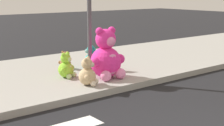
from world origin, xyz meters
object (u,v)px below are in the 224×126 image
at_px(plush_tan, 88,74).
at_px(sign_pole, 89,6).
at_px(plush_brown, 65,62).
at_px(plush_pink_large, 107,58).
at_px(plush_lime, 67,67).
at_px(plush_red, 107,61).
at_px(plush_teal, 91,59).

bearing_deg(plush_tan, sign_pole, 53.48).
relative_size(sign_pole, plush_brown, 6.58).
height_order(plush_pink_large, plush_tan, plush_pink_large).
xyz_separation_m(plush_pink_large, plush_tan, (-0.72, -0.27, -0.24)).
distance_m(plush_lime, plush_red, 1.25).
bearing_deg(plush_tan, plush_lime, 92.55).
xyz_separation_m(plush_tan, plush_red, (1.21, 0.88, -0.02)).
bearing_deg(plush_red, plush_pink_large, -128.45).
xyz_separation_m(plush_pink_large, plush_brown, (-0.32, 1.46, -0.30)).
relative_size(plush_teal, plush_tan, 1.01).
xyz_separation_m(sign_pole, plush_lime, (-0.67, 0.02, -1.45)).
xyz_separation_m(plush_lime, plush_tan, (0.04, -0.88, 0.01)).
bearing_deg(plush_red, sign_pole, -177.38).
bearing_deg(plush_tan, plush_red, 36.16).
bearing_deg(sign_pole, plush_tan, -126.52).
bearing_deg(plush_teal, sign_pole, -125.22).
bearing_deg(plush_pink_large, plush_teal, 75.85).
xyz_separation_m(plush_teal, plush_lime, (-1.04, -0.50, -0.01)).
xyz_separation_m(plush_teal, plush_tan, (-1.00, -1.38, -0.00)).
relative_size(sign_pole, plush_pink_large, 2.59).
xyz_separation_m(plush_lime, plush_red, (1.25, 0.00, -0.01)).
distance_m(sign_pole, plush_red, 1.57).
relative_size(plush_brown, plush_red, 0.82).
height_order(plush_teal, plush_lime, plush_teal).
height_order(plush_pink_large, plush_lime, plush_pink_large).
distance_m(plush_pink_large, plush_brown, 1.52).
distance_m(plush_pink_large, plush_lime, 1.01).
xyz_separation_m(plush_pink_large, plush_lime, (-0.76, 0.61, -0.24)).
xyz_separation_m(plush_brown, plush_red, (0.81, -0.84, 0.04)).
relative_size(plush_pink_large, plush_lime, 1.98).
relative_size(plush_pink_large, plush_red, 2.07).
height_order(plush_pink_large, plush_teal, plush_pink_large).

